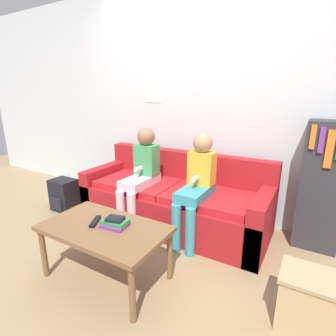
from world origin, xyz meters
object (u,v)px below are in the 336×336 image
Objects in this scene: tv_remote at (95,221)px; person_left at (141,172)px; storage_box at (315,304)px; couch at (174,201)px; person_right at (197,182)px; backpack at (64,195)px; coffee_table at (105,232)px; bookshelf at (322,187)px.

person_left is at bearing 75.81° from tv_remote.
tv_remote is at bearing -169.88° from storage_box.
person_right is at bearing -28.00° from couch.
person_right is at bearing 151.23° from storage_box.
person_right is 1.75m from backpack.
storage_box is 2.78m from backpack.
coffee_table is 5.56× the size of tv_remote.
tv_remote is at bearing -28.46° from backpack.
storage_box is at bearing -28.77° from person_right.
bookshelf is at bearing 15.41° from tv_remote.
person_right is 0.89× the size of bookshelf.
couch is 0.50m from person_right.
person_left is 1.14m from backpack.
bookshelf is at bearing 13.50° from backpack.
person_left is 6.19× the size of tv_remote.
tv_remote is 1.99m from bookshelf.
person_left reaches higher than coffee_table.
tv_remote is (0.18, -0.85, -0.15)m from person_left.
couch is 1.05m from tv_remote.
person_right is at bearing -0.13° from person_left.
person_left is 1.01× the size of person_right.
couch is 1.90× the size of person_left.
bookshelf is 3.07× the size of backpack.
person_left is at bearing 161.11° from storage_box.
bookshelf is (1.39, 1.33, 0.20)m from coffee_table.
storage_box is (1.42, 0.28, -0.21)m from coffee_table.
couch is at bearing 14.93° from backpack.
storage_box is 1.12× the size of backpack.
person_left is 0.88m from tv_remote.
person_right reaches higher than coffee_table.
coffee_table is at bearing -112.84° from person_right.
couch is 1.70× the size of bookshelf.
storage_box is at bearing -8.21° from backpack.
person_left is at bearing -164.34° from bookshelf.
coffee_table reaches higher than storage_box.
person_left reaches higher than tv_remote.
coffee_table is (-0.03, -1.04, 0.13)m from couch.
coffee_table is 0.96m from person_right.
coffee_table is at bearing -136.18° from bookshelf.
couch is 11.77× the size of tv_remote.
person_right reaches higher than tv_remote.
person_right is at bearing 67.16° from coffee_table.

